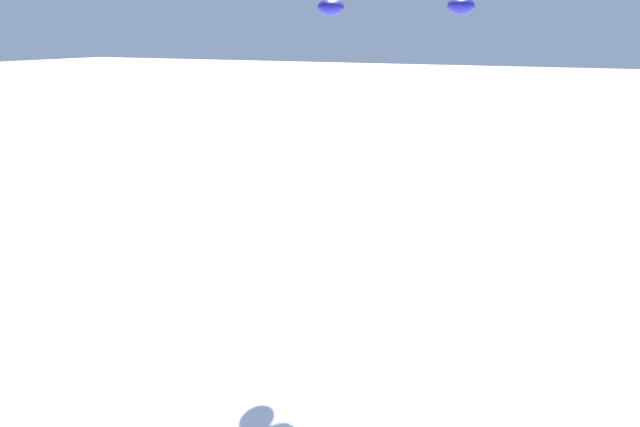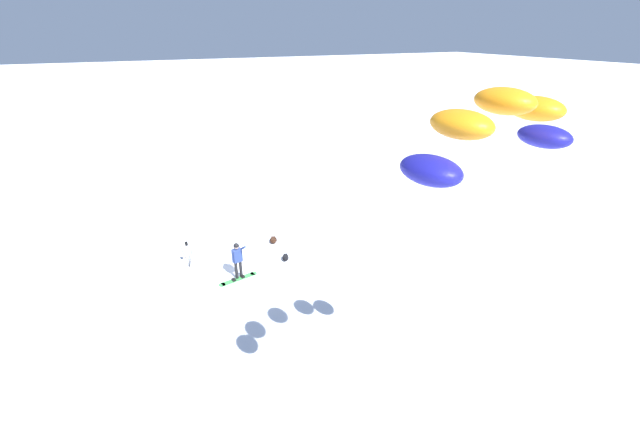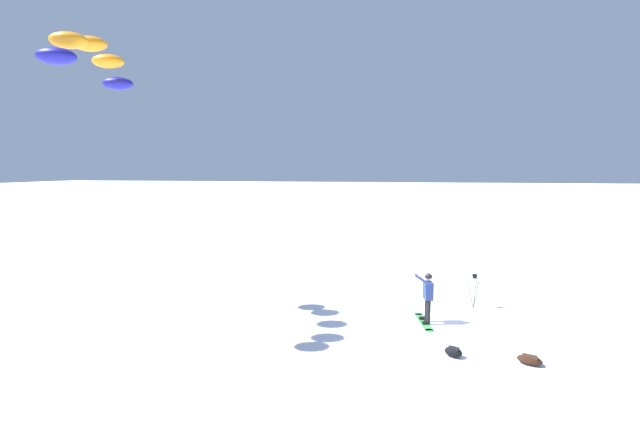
{
  "view_description": "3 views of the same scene",
  "coord_description": "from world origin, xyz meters",
  "px_view_note": "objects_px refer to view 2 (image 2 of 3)",
  "views": [
    {
      "loc": [
        4.28,
        -5.93,
        7.72
      ],
      "look_at": [
        -1.1,
        4.82,
        4.38
      ],
      "focal_mm": 36.93,
      "sensor_mm": 36.0,
      "label": 1
    },
    {
      "loc": [
        3.51,
        16.01,
        10.26
      ],
      "look_at": [
        -1.26,
        5.86,
        5.1
      ],
      "focal_mm": 22.52,
      "sensor_mm": 36.0,
      "label": 2
    },
    {
      "loc": [
        -13.48,
        1.81,
        5.32
      ],
      "look_at": [
        -0.99,
        4.12,
        3.9
      ],
      "focal_mm": 22.42,
      "sensor_mm": 36.0,
      "label": 3
    }
  ],
  "objects_px": {
    "camera_tripod": "(187,250)",
    "gear_bag_small": "(273,240)",
    "snowboard": "(238,279)",
    "gear_bag_large": "(285,257)",
    "traction_kite": "(500,127)",
    "snowboarder": "(237,257)"
  },
  "relations": [
    {
      "from": "camera_tripod",
      "to": "gear_bag_small",
      "type": "relative_size",
      "value": 1.85
    },
    {
      "from": "snowboard",
      "to": "gear_bag_large",
      "type": "bearing_deg",
      "value": -165.72
    },
    {
      "from": "snowboard",
      "to": "camera_tripod",
      "type": "xyz_separation_m",
      "value": [
        1.81,
        -1.97,
        0.93
      ]
    },
    {
      "from": "snowboard",
      "to": "traction_kite",
      "type": "bearing_deg",
      "value": 103.29
    },
    {
      "from": "snowboard",
      "to": "gear_bag_small",
      "type": "relative_size",
      "value": 2.53
    },
    {
      "from": "snowboard",
      "to": "camera_tripod",
      "type": "height_order",
      "value": "camera_tripod"
    },
    {
      "from": "gear_bag_large",
      "to": "snowboard",
      "type": "bearing_deg",
      "value": 14.28
    },
    {
      "from": "gear_bag_large",
      "to": "gear_bag_small",
      "type": "distance_m",
      "value": 1.99
    },
    {
      "from": "gear_bag_large",
      "to": "gear_bag_small",
      "type": "relative_size",
      "value": 0.8
    },
    {
      "from": "snowboarder",
      "to": "camera_tripod",
      "type": "relative_size",
      "value": 1.35
    },
    {
      "from": "snowboard",
      "to": "traction_kite",
      "type": "height_order",
      "value": "traction_kite"
    },
    {
      "from": "snowboard",
      "to": "gear_bag_small",
      "type": "xyz_separation_m",
      "value": [
        -2.59,
        -2.63,
        0.11
      ]
    },
    {
      "from": "snowboarder",
      "to": "snowboard",
      "type": "bearing_deg",
      "value": 52.0
    },
    {
      "from": "traction_kite",
      "to": "gear_bag_large",
      "type": "bearing_deg",
      "value": -90.19
    },
    {
      "from": "gear_bag_large",
      "to": "snowboarder",
      "type": "bearing_deg",
      "value": 12.45
    },
    {
      "from": "snowboarder",
      "to": "camera_tripod",
      "type": "xyz_separation_m",
      "value": [
        1.89,
        -1.87,
        -0.14
      ]
    },
    {
      "from": "camera_tripod",
      "to": "gear_bag_small",
      "type": "height_order",
      "value": "camera_tripod"
    },
    {
      "from": "snowboard",
      "to": "gear_bag_large",
      "type": "xyz_separation_m",
      "value": [
        -2.52,
        -0.64,
        0.13
      ]
    },
    {
      "from": "traction_kite",
      "to": "gear_bag_small",
      "type": "height_order",
      "value": "traction_kite"
    },
    {
      "from": "snowboarder",
      "to": "camera_tripod",
      "type": "height_order",
      "value": "snowboarder"
    },
    {
      "from": "traction_kite",
      "to": "gear_bag_small",
      "type": "bearing_deg",
      "value": -90.47
    },
    {
      "from": "snowboarder",
      "to": "snowboard",
      "type": "height_order",
      "value": "snowboarder"
    }
  ]
}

